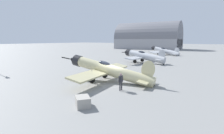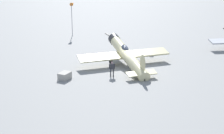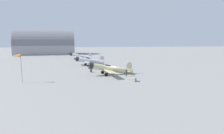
{
  "view_description": "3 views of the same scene",
  "coord_description": "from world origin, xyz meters",
  "px_view_note": "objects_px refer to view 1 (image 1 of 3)",
  "views": [
    {
      "loc": [
        16.9,
        12.11,
        5.03
      ],
      "look_at": [
        0.0,
        -0.0,
        1.8
      ],
      "focal_mm": 28.56,
      "sensor_mm": 36.0,
      "label": 1
    },
    {
      "loc": [
        8.79,
        39.14,
        13.47
      ],
      "look_at": [
        2.44,
        2.82,
        1.1
      ],
      "focal_mm": 55.94,
      "sensor_mm": 36.0,
      "label": 2
    },
    {
      "loc": [
        42.55,
        -6.63,
        7.81
      ],
      "look_at": [
        0.0,
        -0.0,
        1.8
      ],
      "focal_mm": 30.07,
      "sensor_mm": 36.0,
      "label": 3
    }
  ],
  "objects_px": {
    "airplane_foreground": "(108,70)",
    "airplane_mid_apron": "(143,56)",
    "equipment_crate": "(83,102)",
    "ground_crew_mechanic": "(121,80)",
    "fuel_drum": "(103,70)",
    "airplane_far_line": "(164,51)"
  },
  "relations": [
    {
      "from": "airplane_foreground",
      "to": "airplane_mid_apron",
      "type": "distance_m",
      "value": 18.68
    },
    {
      "from": "airplane_foreground",
      "to": "equipment_crate",
      "type": "height_order",
      "value": "airplane_foreground"
    },
    {
      "from": "airplane_mid_apron",
      "to": "equipment_crate",
      "type": "height_order",
      "value": "airplane_mid_apron"
    },
    {
      "from": "airplane_mid_apron",
      "to": "equipment_crate",
      "type": "bearing_deg",
      "value": 109.3
    },
    {
      "from": "airplane_mid_apron",
      "to": "ground_crew_mechanic",
      "type": "height_order",
      "value": "airplane_mid_apron"
    },
    {
      "from": "airplane_mid_apron",
      "to": "equipment_crate",
      "type": "xyz_separation_m",
      "value": [
        25.83,
        7.52,
        -1.12
      ]
    },
    {
      "from": "fuel_drum",
      "to": "airplane_mid_apron",
      "type": "bearing_deg",
      "value": 179.94
    },
    {
      "from": "airplane_far_line",
      "to": "ground_crew_mechanic",
      "type": "xyz_separation_m",
      "value": [
        42.49,
        10.67,
        -0.27
      ]
    },
    {
      "from": "ground_crew_mechanic",
      "to": "fuel_drum",
      "type": "distance_m",
      "value": 10.08
    },
    {
      "from": "airplane_mid_apron",
      "to": "airplane_foreground",
      "type": "bearing_deg",
      "value": 106.04
    },
    {
      "from": "ground_crew_mechanic",
      "to": "fuel_drum",
      "type": "xyz_separation_m",
      "value": [
        -6.65,
        -7.54,
        -0.63
      ]
    },
    {
      "from": "airplane_foreground",
      "to": "airplane_far_line",
      "type": "relative_size",
      "value": 0.93
    },
    {
      "from": "equipment_crate",
      "to": "fuel_drum",
      "type": "distance_m",
      "value": 14.11
    },
    {
      "from": "airplane_foreground",
      "to": "airplane_far_line",
      "type": "distance_m",
      "value": 40.8
    },
    {
      "from": "equipment_crate",
      "to": "airplane_foreground",
      "type": "bearing_deg",
      "value": -156.45
    },
    {
      "from": "airplane_foreground",
      "to": "fuel_drum",
      "type": "height_order",
      "value": "airplane_foreground"
    },
    {
      "from": "equipment_crate",
      "to": "fuel_drum",
      "type": "xyz_separation_m",
      "value": [
        -11.93,
        -7.53,
        0.03
      ]
    },
    {
      "from": "airplane_mid_apron",
      "to": "ground_crew_mechanic",
      "type": "distance_m",
      "value": 21.9
    },
    {
      "from": "airplane_mid_apron",
      "to": "fuel_drum",
      "type": "bearing_deg",
      "value": 93.01
    },
    {
      "from": "equipment_crate",
      "to": "ground_crew_mechanic",
      "type": "bearing_deg",
      "value": 179.89
    },
    {
      "from": "ground_crew_mechanic",
      "to": "equipment_crate",
      "type": "height_order",
      "value": "ground_crew_mechanic"
    },
    {
      "from": "ground_crew_mechanic",
      "to": "equipment_crate",
      "type": "distance_m",
      "value": 5.32
    }
  ]
}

